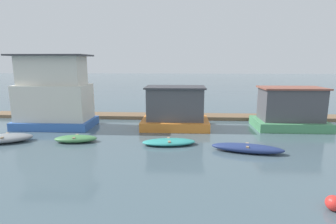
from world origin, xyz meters
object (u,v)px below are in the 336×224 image
object	(u,v)px
houseboat_green	(290,110)
dinghy_teal	(169,142)
mooring_post_near_left	(285,110)
buoy_red	(334,203)
dinghy_green	(76,139)
mooring_post_near_right	(62,111)
houseboat_orange	(175,109)
dinghy_navy	(247,148)
mooring_post_centre	(52,108)
dinghy_grey	(5,138)
houseboat_blue	(54,95)

from	to	relation	value
houseboat_green	dinghy_teal	world-z (taller)	houseboat_green
mooring_post_near_left	buoy_red	bearing A→B (deg)	-103.99
dinghy_green	mooring_post_near_right	xyz separation A→B (m)	(-3.89, 6.57, 0.52)
dinghy_teal	mooring_post_near_right	bearing A→B (deg)	145.48
dinghy_teal	dinghy_green	bearing A→B (deg)	177.71
houseboat_orange	dinghy_navy	xyz separation A→B (m)	(4.27, -5.53, -1.23)
dinghy_teal	mooring_post_centre	size ratio (longest dim) A/B	1.69
dinghy_grey	dinghy_green	world-z (taller)	dinghy_grey
houseboat_blue	buoy_red	size ratio (longest dim) A/B	11.01
mooring_post_near_right	dinghy_navy	bearing A→B (deg)	-28.80
houseboat_blue	dinghy_navy	bearing A→B (deg)	-20.90
dinghy_grey	mooring_post_near_right	distance (m)	6.90
dinghy_grey	mooring_post_near_left	size ratio (longest dim) A/B	1.65
dinghy_grey	dinghy_teal	xyz separation A→B (m)	(10.55, 0.04, -0.08)
houseboat_green	dinghy_green	distance (m)	15.84
houseboat_green	dinghy_navy	xyz separation A→B (m)	(-4.59, -5.83, -1.21)
dinghy_green	dinghy_grey	bearing A→B (deg)	-176.49
houseboat_orange	dinghy_navy	world-z (taller)	houseboat_orange
houseboat_blue	mooring_post_near_left	world-z (taller)	houseboat_blue
houseboat_blue	mooring_post_near_left	bearing A→B (deg)	8.22
houseboat_blue	dinghy_navy	distance (m)	14.86
dinghy_navy	dinghy_green	bearing A→B (deg)	172.62
mooring_post_near_left	buoy_red	world-z (taller)	mooring_post_near_left
houseboat_green	dinghy_teal	bearing A→B (deg)	-152.74
dinghy_green	mooring_post_centre	xyz separation A→B (m)	(-4.80, 6.57, 0.79)
dinghy_green	dinghy_navy	bearing A→B (deg)	-7.38
dinghy_green	mooring_post_near_left	bearing A→B (deg)	22.91
dinghy_navy	mooring_post_near_right	world-z (taller)	mooring_post_near_right
dinghy_teal	houseboat_orange	bearing A→B (deg)	86.51
houseboat_orange	dinghy_grey	distance (m)	11.76
mooring_post_near_left	houseboat_blue	bearing A→B (deg)	-171.78
dinghy_teal	houseboat_blue	bearing A→B (deg)	155.87
mooring_post_near_left	mooring_post_near_right	xyz separation A→B (m)	(-19.44, 0.00, -0.35)
houseboat_green	buoy_red	bearing A→B (deg)	-104.55
dinghy_green	mooring_post_centre	world-z (taller)	mooring_post_centre
houseboat_blue	dinghy_green	bearing A→B (deg)	-50.79
dinghy_navy	buoy_red	distance (m)	6.09
dinghy_green	buoy_red	world-z (taller)	buoy_red
dinghy_teal	mooring_post_near_right	size ratio (longest dim) A/B	2.33
houseboat_orange	buoy_red	bearing A→B (deg)	-63.02
dinghy_green	houseboat_orange	bearing A→B (deg)	33.51
houseboat_orange	mooring_post_near_right	distance (m)	10.48
dinghy_teal	mooring_post_centre	bearing A→B (deg)	147.81
mooring_post_centre	buoy_red	xyz separation A→B (m)	(16.91, -13.83, -0.75)
dinghy_navy	mooring_post_near_left	bearing A→B (deg)	57.86
mooring_post_centre	dinghy_teal	bearing A→B (deg)	-32.19
dinghy_grey	mooring_post_near_left	bearing A→B (deg)	18.84
houseboat_blue	mooring_post_near_right	xyz separation A→B (m)	(-0.73, 2.70, -1.79)
mooring_post_near_left	mooring_post_centre	distance (m)	20.36
dinghy_navy	houseboat_orange	bearing A→B (deg)	127.67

